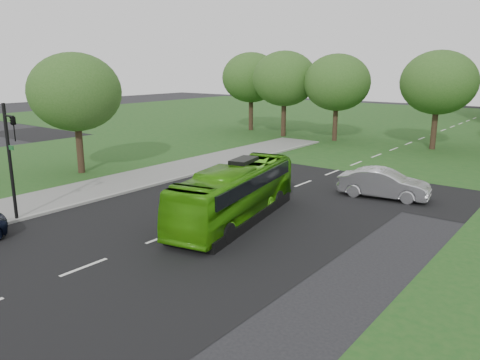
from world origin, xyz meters
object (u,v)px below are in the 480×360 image
at_px(tree_side_near, 75,92).
at_px(bus, 235,193).
at_px(tree_park_c, 439,83).
at_px(traffic_light, 11,154).
at_px(sedan, 384,184).
at_px(tree_park_b, 337,83).
at_px(tree_park_f, 251,78).
at_px(tree_park_a, 284,79).

height_order(tree_side_near, bus, tree_side_near).
bearing_deg(tree_side_near, tree_park_c, 56.26).
xyz_separation_m(tree_side_near, traffic_light, (6.87, -8.09, -2.24)).
height_order(tree_park_c, traffic_light, tree_park_c).
relative_size(tree_park_c, sedan, 1.74).
relative_size(sedan, traffic_light, 0.88).
distance_m(tree_park_b, tree_park_f, 11.39).
height_order(tree_park_c, tree_side_near, tree_park_c).
bearing_deg(tree_park_b, tree_park_a, -174.53).
xyz_separation_m(tree_park_a, tree_side_near, (-1.72, -23.39, -0.42)).
bearing_deg(tree_park_f, tree_park_c, -0.95).
xyz_separation_m(bus, sedan, (4.19, 8.24, -0.52)).
bearing_deg(tree_park_f, traffic_light, -72.08).
bearing_deg(tree_park_f, sedan, -38.73).
height_order(tree_park_a, sedan, tree_park_a).
height_order(tree_side_near, traffic_light, tree_side_near).
distance_m(tree_park_b, sedan, 21.32).
xyz_separation_m(tree_side_near, bus, (14.89, -1.48, -4.22)).
distance_m(tree_park_a, bus, 28.52).
bearing_deg(sedan, tree_park_b, 24.57).
bearing_deg(sedan, bus, 143.41).
height_order(sedan, traffic_light, traffic_light).
distance_m(tree_side_near, traffic_light, 10.85).
bearing_deg(tree_park_a, traffic_light, -80.72).
bearing_deg(tree_park_b, tree_side_near, -107.23).
height_order(tree_park_b, tree_park_c, tree_park_c).
xyz_separation_m(tree_park_f, traffic_light, (10.76, -33.29, -2.66)).
relative_size(tree_park_b, tree_park_c, 0.98).
relative_size(tree_park_b, bus, 0.88).
xyz_separation_m(tree_park_a, traffic_light, (5.15, -31.48, -2.66)).
bearing_deg(bus, tree_park_c, 74.54).
xyz_separation_m(tree_park_b, tree_park_f, (-11.32, 1.26, 0.28)).
distance_m(tree_park_c, traffic_light, 34.45).
distance_m(tree_park_a, tree_park_b, 5.73).
height_order(bus, sedan, bus).
distance_m(tree_park_a, tree_side_near, 23.45).
distance_m(tree_park_a, tree_park_c, 14.95).
height_order(tree_park_b, tree_park_f, tree_park_f).
distance_m(tree_side_near, sedan, 20.80).
bearing_deg(sedan, traffic_light, 130.95).
xyz_separation_m(tree_park_a, tree_park_c, (14.88, 1.47, -0.12)).
bearing_deg(tree_park_a, tree_park_c, 5.64).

